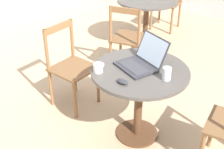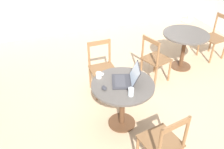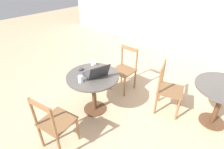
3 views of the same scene
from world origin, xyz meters
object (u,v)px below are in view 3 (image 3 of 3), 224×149
Objects in this scene: chair_mid_left at (168,89)px; drinking_glass at (80,79)px; chair_near_front at (55,123)px; mug at (93,63)px; mouse at (81,69)px; chair_near_back at (125,70)px; cafe_table_mid at (223,94)px; cafe_table_near at (93,83)px; laptop at (96,73)px.

chair_mid_left is 1.45m from drinking_glass.
mug is at bearing 110.16° from chair_near_front.
chair_mid_left reaches higher than mug.
drinking_glass is at bearing -41.20° from mouse.
mug is at bearing 87.13° from mouse.
chair_near_back is 1.00× the size of chair_mid_left.
chair_mid_left is (0.77, 1.67, 0.00)m from chair_near_front.
mouse is (-0.25, -0.87, 0.29)m from chair_near_back.
chair_near_front reaches higher than mouse.
mug reaches higher than cafe_table_mid.
cafe_table_near is 1.00× the size of cafe_table_mid.
chair_near_back reaches higher than cafe_table_mid.
mouse is at bearing 116.52° from chair_near_front.
laptop is 0.32m from mouse.
chair_mid_left reaches higher than drinking_glass.
cafe_table_near is 0.87m from chair_near_front.
mouse is (-0.42, 0.83, 0.29)m from chair_near_front.
drinking_glass is (0.02, -1.11, 0.33)m from chair_near_back.
chair_near_front is (-1.51, -1.90, -0.14)m from cafe_table_mid.
mug is (0.01, 0.26, 0.02)m from mouse.
laptop reaches higher than chair_mid_left.
chair_mid_left is 1.34m from mug.
chair_near_front is (0.17, -1.71, 0.00)m from chair_near_back.
chair_near_front is at bearing -79.79° from cafe_table_near.
cafe_table_near is at bearing 2.97° from mouse.
chair_near_back reaches higher than cafe_table_near.
mug is at bearing 135.03° from cafe_table_near.
drinking_glass is (0.01, -0.25, 0.19)m from cafe_table_near.
laptop is (0.07, -0.83, 0.32)m from chair_near_back.
cafe_table_mid is 0.96× the size of chair_near_front.
chair_near_front is 1.84m from chair_mid_left.
drinking_glass reaches higher than mug.
laptop is (-0.10, 0.88, 0.32)m from chair_near_front.
chair_mid_left reaches higher than mouse.
mouse is 0.88× the size of mug.
drinking_glass is at bearing -141.78° from cafe_table_mid.
chair_near_back is 7.71× the size of mug.
laptop is at bearing 31.52° from cafe_table_near.
chair_near_back and chair_near_front have the same top height.
chair_mid_left is 7.71× the size of mug.
chair_near_back is 8.21× the size of drinking_glass.
laptop is at bearing -147.56° from cafe_table_mid.
chair_near_front reaches higher than cafe_table_mid.
mouse is at bearing -92.87° from mug.
cafe_table_mid is 2.12m from drinking_glass.
chair_mid_left reaches higher than cafe_table_mid.
mug is (-0.25, 0.25, 0.18)m from cafe_table_near.
cafe_table_mid is 7.86× the size of drinking_glass.
laptop reaches higher than chair_near_front.
chair_near_back reaches higher than mug.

